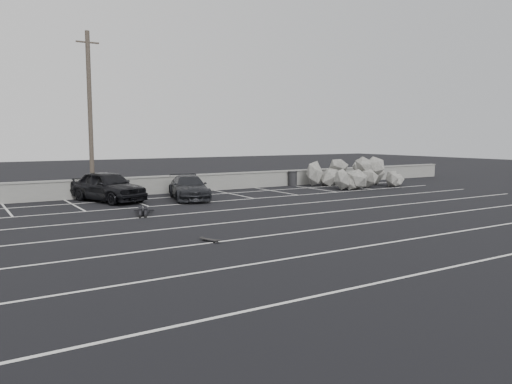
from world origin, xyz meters
TOP-DOWN VIEW (x-y plane):
  - ground at (0.00, 0.00)m, footprint 120.00×120.00m
  - seawall at (0.00, 14.00)m, footprint 50.00×0.45m
  - stall_lines at (-0.08, 4.41)m, footprint 36.00×20.05m
  - car_left at (-3.16, 12.00)m, footprint 3.40×5.11m
  - car_right at (0.83, 10.62)m, footprint 2.86×4.73m
  - utility_pole at (-3.64, 13.20)m, footprint 1.18×0.24m
  - trash_bin at (9.92, 13.60)m, footprint 0.80×0.80m
  - riprap_pile at (12.90, 10.75)m, footprint 6.46×4.42m
  - person at (-2.98, 7.00)m, footprint 2.48×2.94m
  - skateboard at (-3.13, 0.17)m, footprint 0.42×0.69m

SIDE VIEW (x-z plane):
  - ground at x=0.00m, z-range 0.00..0.00m
  - stall_lines at x=-0.08m, z-range 0.00..0.01m
  - skateboard at x=-3.13m, z-range 0.02..0.10m
  - person at x=-2.98m, z-range 0.00..0.46m
  - trash_bin at x=9.92m, z-range 0.01..1.03m
  - seawall at x=0.00m, z-range 0.02..1.08m
  - riprap_pile at x=12.90m, z-range -0.19..1.35m
  - car_right at x=0.83m, z-range 0.00..1.28m
  - car_left at x=-3.16m, z-range 0.00..1.62m
  - utility_pole at x=-3.64m, z-range 0.06..8.92m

